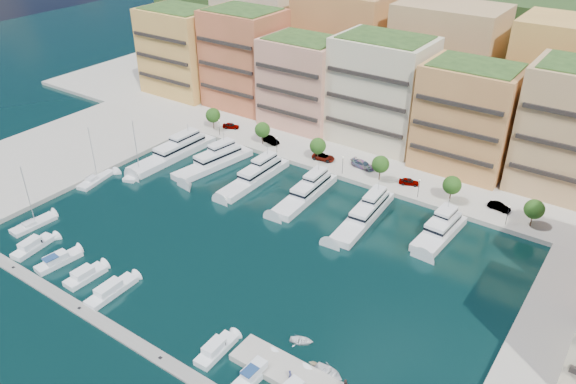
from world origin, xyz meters
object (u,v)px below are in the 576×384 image
at_px(lamppost_4, 508,212).
at_px(car_3, 363,165).
at_px(tree_5, 534,209).
at_px(car_0, 231,126).
at_px(tree_3, 381,164).
at_px(tree_0, 213,115).
at_px(yacht_1, 216,161).
at_px(car_5, 499,207).
at_px(cruiser_2, 85,276).
at_px(sailboat_2, 138,172).
at_px(tender_2, 329,373).
at_px(yacht_0, 176,151).
at_px(person_0, 290,376).
at_px(sailboat_1, 96,180).
at_px(lamppost_0, 219,125).
at_px(tree_2, 318,146).
at_px(car_1, 271,140).
at_px(tree_4, 452,185).
at_px(lamppost_2, 343,162).
at_px(yacht_3, 307,191).
at_px(yacht_4, 365,214).
at_px(yacht_5, 441,230).
at_px(sailboat_0, 33,225).
at_px(cruiser_6, 216,350).
at_px(lamppost_1, 277,142).
at_px(tree_1, 262,130).
at_px(cruiser_3, 111,291).
at_px(car_4, 409,182).
at_px(cruiser_0, 33,247).
at_px(yacht_2, 257,175).
at_px(tender_1, 314,363).
at_px(lamppost_3, 419,185).
at_px(car_2, 323,157).
at_px(tender_0, 302,341).
at_px(cruiser_7, 256,373).
at_px(cruiser_1, 58,261).

xyz_separation_m(lamppost_4, car_3, (-33.60, 5.11, -2.01)).
relative_size(tree_5, car_3, 1.00).
bearing_deg(car_0, tree_3, -116.07).
bearing_deg(tree_0, car_0, 38.30).
relative_size(yacht_1, car_5, 4.85).
relative_size(cruiser_2, sailboat_2, 0.54).
relative_size(sailboat_2, tender_2, 3.04).
bearing_deg(lamppost_4, car_3, 171.36).
height_order(yacht_0, person_0, yacht_0).
relative_size(tree_0, car_0, 1.31).
distance_m(lamppost_4, tender_2, 50.90).
xyz_separation_m(yacht_0, sailboat_1, (-5.58, -19.39, -0.90)).
distance_m(yacht_1, sailboat_1, 26.84).
bearing_deg(lamppost_0, tree_2, 4.70).
bearing_deg(tree_2, car_1, 174.32).
bearing_deg(tree_4, yacht_1, -164.53).
bearing_deg(tree_4, tree_0, 180.00).
relative_size(tree_2, lamppost_2, 1.35).
distance_m(car_0, person_0, 84.71).
xyz_separation_m(tree_0, yacht_3, (38.17, -13.67, -3.53)).
relative_size(yacht_4, yacht_5, 1.41).
height_order(cruiser_2, sailboat_1, sailboat_1).
relative_size(sailboat_1, sailboat_0, 1.00).
distance_m(lamppost_4, cruiser_6, 60.96).
height_order(lamppost_1, person_0, lamppost_1).
height_order(tree_0, car_3, tree_0).
bearing_deg(cruiser_6, tree_1, 121.52).
bearing_deg(cruiser_3, car_4, 67.17).
height_order(yacht_3, person_0, yacht_3).
bearing_deg(cruiser_0, sailboat_2, 101.98).
bearing_deg(lamppost_1, yacht_2, -75.75).
relative_size(tender_1, car_5, 0.34).
distance_m(tree_1, lamppost_3, 42.07).
distance_m(lamppost_3, lamppost_4, 18.00).
bearing_deg(lamppost_4, yacht_1, -169.37).
bearing_deg(tender_2, tender_1, 88.20).
bearing_deg(car_2, tender_0, -161.08).
bearing_deg(tree_5, tender_1, -106.75).
xyz_separation_m(lamppost_0, lamppost_1, (18.00, 0.00, 0.00)).
xyz_separation_m(sailboat_1, tender_2, (70.81, -17.24, 0.14)).
distance_m(yacht_1, tender_1, 63.83).
height_order(lamppost_2, yacht_5, yacht_5).
relative_size(cruiser_7, car_3, 1.36).
relative_size(cruiser_1, car_1, 1.67).
relative_size(lamppost_2, cruiser_6, 0.58).
xyz_separation_m(yacht_1, tender_0, (47.57, -35.24, -0.73)).
bearing_deg(tree_5, lamppost_2, -176.71).
bearing_deg(car_5, lamppost_2, 104.44).
bearing_deg(tree_3, cruiser_7, -79.44).
height_order(yacht_4, sailboat_1, sailboat_1).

